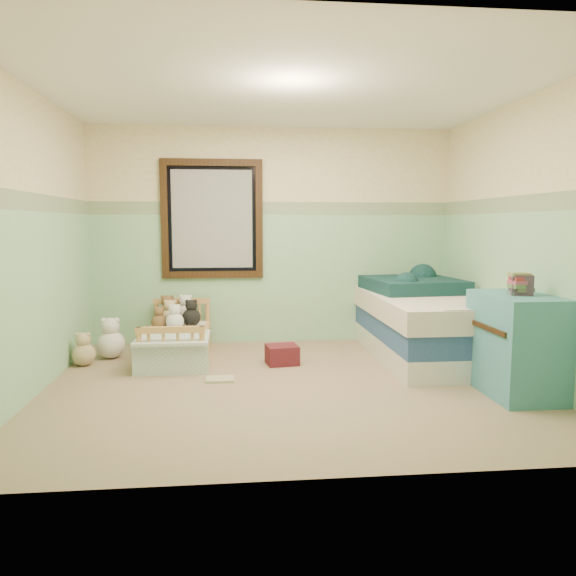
{
  "coord_description": "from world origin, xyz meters",
  "views": [
    {
      "loc": [
        -0.48,
        -4.65,
        1.4
      ],
      "look_at": [
        0.03,
        0.35,
        0.81
      ],
      "focal_mm": 34.24,
      "sensor_mm": 36.0,
      "label": 1
    }
  ],
  "objects": [
    {
      "name": "floor",
      "position": [
        0.0,
        0.0,
        -0.01
      ],
      "size": [
        4.2,
        3.6,
        0.02
      ],
      "primitive_type": "cube",
      "color": "#7A6148",
      "rests_on": "ground"
    },
    {
      "name": "ceiling",
      "position": [
        0.0,
        0.0,
        2.51
      ],
      "size": [
        4.2,
        3.6,
        0.02
      ],
      "primitive_type": "cube",
      "color": "white",
      "rests_on": "wall_back"
    },
    {
      "name": "wall_back",
      "position": [
        0.0,
        1.8,
        1.25
      ],
      "size": [
        4.2,
        0.04,
        2.5
      ],
      "primitive_type": "cube",
      "color": "#D7C28A",
      "rests_on": "floor"
    },
    {
      "name": "wall_front",
      "position": [
        0.0,
        -1.8,
        1.25
      ],
      "size": [
        4.2,
        0.04,
        2.5
      ],
      "primitive_type": "cube",
      "color": "#D7C28A",
      "rests_on": "floor"
    },
    {
      "name": "wall_left",
      "position": [
        -2.1,
        0.0,
        1.25
      ],
      "size": [
        0.04,
        3.6,
        2.5
      ],
      "primitive_type": "cube",
      "color": "#D7C28A",
      "rests_on": "floor"
    },
    {
      "name": "wall_right",
      "position": [
        2.1,
        0.0,
        1.25
      ],
      "size": [
        0.04,
        3.6,
        2.5
      ],
      "primitive_type": "cube",
      "color": "#D7C28A",
      "rests_on": "floor"
    },
    {
      "name": "wainscot_mint",
      "position": [
        0.0,
        1.79,
        0.75
      ],
      "size": [
        4.2,
        0.01,
        1.5
      ],
      "primitive_type": "cube",
      "color": "#92C49C",
      "rests_on": "floor"
    },
    {
      "name": "border_strip",
      "position": [
        0.0,
        1.79,
        1.57
      ],
      "size": [
        4.2,
        0.01,
        0.15
      ],
      "primitive_type": "cube",
      "color": "#3D673D",
      "rests_on": "wall_back"
    },
    {
      "name": "window_frame",
      "position": [
        -0.7,
        1.76,
        1.45
      ],
      "size": [
        1.16,
        0.06,
        1.36
      ],
      "primitive_type": "cube",
      "color": "black",
      "rests_on": "wall_back"
    },
    {
      "name": "window_blinds",
      "position": [
        -0.7,
        1.77,
        1.45
      ],
      "size": [
        0.92,
        0.01,
        1.12
      ],
      "primitive_type": "cube",
      "color": "#AFAFAD",
      "rests_on": "window_frame"
    },
    {
      "name": "toddler_bed_frame",
      "position": [
        -1.06,
        1.05,
        0.08
      ],
      "size": [
        0.64,
        1.27,
        0.16
      ],
      "primitive_type": "cube",
      "color": "#A67C3A",
      "rests_on": "floor"
    },
    {
      "name": "toddler_mattress",
      "position": [
        -1.06,
        1.05,
        0.22
      ],
      "size": [
        0.58,
        1.22,
        0.12
      ],
      "primitive_type": "cube",
      "color": "silver",
      "rests_on": "toddler_bed_frame"
    },
    {
      "name": "patchwork_quilt",
      "position": [
        -1.06,
        0.65,
        0.3
      ],
      "size": [
        0.69,
        0.64,
        0.03
      ],
      "primitive_type": "cube",
      "color": "#84A7CE",
      "rests_on": "toddler_mattress"
    },
    {
      "name": "plush_bed_brown",
      "position": [
        -1.21,
        1.55,
        0.39
      ],
      "size": [
        0.21,
        0.21,
        0.21
      ],
      "primitive_type": "sphere",
      "color": "brown",
      "rests_on": "toddler_mattress"
    },
    {
      "name": "plush_bed_white",
      "position": [
        -1.01,
        1.55,
        0.39
      ],
      "size": [
        0.22,
        0.22,
        0.22
      ],
      "primitive_type": "sphere",
      "color": "silver",
      "rests_on": "toddler_mattress"
    },
    {
      "name": "plush_bed_tan",
      "position": [
        -1.16,
        1.33,
        0.38
      ],
      "size": [
        0.2,
        0.2,
        0.2
      ],
      "primitive_type": "sphere",
      "color": "tan",
      "rests_on": "toddler_mattress"
    },
    {
      "name": "plush_bed_dark",
      "position": [
        -0.93,
        1.33,
        0.38
      ],
      "size": [
        0.2,
        0.2,
        0.2
      ],
      "primitive_type": "sphere",
      "color": "black",
      "rests_on": "toddler_mattress"
    },
    {
      "name": "plush_floor_cream",
      "position": [
        -1.75,
        1.12,
        0.14
      ],
      "size": [
        0.29,
        0.29,
        0.29
      ],
      "primitive_type": "sphere",
      "color": "silver",
      "rests_on": "floor"
    },
    {
      "name": "plush_floor_tan",
      "position": [
        -1.95,
        0.84,
        0.11
      ],
      "size": [
        0.23,
        0.23,
        0.23
      ],
      "primitive_type": "sphere",
      "color": "tan",
      "rests_on": "floor"
    },
    {
      "name": "twin_bed_frame",
      "position": [
        1.55,
        0.89,
        0.11
      ],
      "size": [
        1.09,
        2.18,
        0.22
      ],
      "primitive_type": "cube",
      "color": "silver",
      "rests_on": "floor"
    },
    {
      "name": "twin_boxspring",
      "position": [
        1.55,
        0.89,
        0.33
      ],
      "size": [
        1.09,
        2.18,
        0.22
      ],
      "primitive_type": "cube",
      "color": "navy",
      "rests_on": "twin_bed_frame"
    },
    {
      "name": "twin_mattress",
      "position": [
        1.55,
        0.89,
        0.55
      ],
      "size": [
        1.14,
        2.23,
        0.22
      ],
      "primitive_type": "cube",
      "color": "beige",
      "rests_on": "twin_boxspring"
    },
    {
      "name": "teal_blanket",
      "position": [
        1.5,
        1.19,
        0.73
      ],
      "size": [
        1.02,
        1.07,
        0.14
      ],
      "primitive_type": "cube",
      "rotation": [
        0.0,
        0.0,
        0.1
      ],
      "color": "black",
      "rests_on": "twin_mattress"
    },
    {
      "name": "dresser",
      "position": [
        1.83,
        -0.45,
        0.41
      ],
      "size": [
        0.52,
        0.83,
        0.83
      ],
      "primitive_type": "cube",
      "color": "teal",
      "rests_on": "floor"
    },
    {
      "name": "book_stack",
      "position": [
        1.83,
        -0.48,
        0.91
      ],
      "size": [
        0.19,
        0.16,
        0.16
      ],
      "primitive_type": "cube",
      "rotation": [
        0.0,
        0.0,
        -0.25
      ],
      "color": "brown",
      "rests_on": "dresser"
    },
    {
      "name": "red_pillow",
      "position": [
        0.01,
        0.7,
        0.1
      ],
      "size": [
        0.34,
        0.31,
        0.19
      ],
      "primitive_type": "cube",
      "rotation": [
        0.0,
        0.0,
        0.14
      ],
      "color": "maroon",
      "rests_on": "floor"
    },
    {
      "name": "floor_book",
      "position": [
        -0.6,
        0.18,
        0.01
      ],
      "size": [
        0.25,
        0.19,
        0.02
      ],
      "primitive_type": "cube",
      "rotation": [
        0.0,
        0.0,
        0.0
      ],
      "color": "yellow",
      "rests_on": "floor"
    },
    {
      "name": "extra_plush_0",
      "position": [
        -1.08,
        1.12,
        0.38
      ],
      "size": [
        0.19,
        0.19,
        0.19
      ],
      "primitive_type": "sphere",
      "color": "silver",
      "rests_on": "toddler_mattress"
    },
    {
      "name": "extra_plush_1",
      "position": [
        -1.02,
        1.59,
        0.37
      ],
      "size": [
        0.18,
        0.18,
        0.18
      ],
      "primitive_type": "sphere",
      "color": "brown",
      "rests_on": "toddler_mattress"
    },
    {
      "name": "extra_plush_2",
      "position": [
        -1.15,
        1.35,
        0.38
      ],
      "size": [
        0.2,
        0.2,
        0.2
      ],
      "primitive_type": "sphere",
      "color": "tan",
      "rests_on": "toddler_mattress"
    },
    {
      "name": "extra_plush_3",
      "position": [
        -1.25,
        1.18,
        0.37
      ],
      "size": [
        0.16,
        0.16,
        0.16
      ],
      "primitive_type": "sphere",
      "color": "brown",
      "rests_on": "toddler_mattress"
    }
  ]
}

